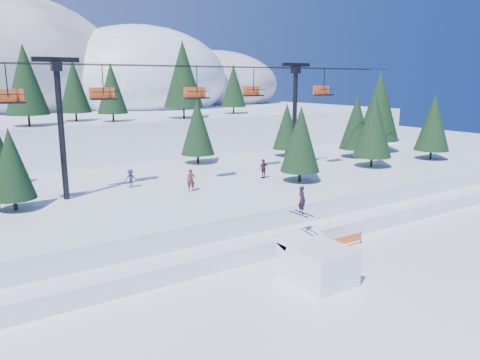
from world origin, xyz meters
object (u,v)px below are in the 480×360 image
jump_kicker (316,261)px  banner_near (347,240)px  chairlift (183,103)px  banner_far (384,218)px

jump_kicker → banner_near: bearing=27.2°
jump_kicker → banner_near: 6.07m
banner_near → chairlift: bearing=109.2°
chairlift → jump_kicker: bearing=-91.4°
jump_kicker → banner_far: 12.47m
banner_near → banner_far: bearing=17.4°
banner_near → banner_far: (6.17, 1.93, 0.00)m
chairlift → banner_far: bearing=-47.9°
chairlift → banner_near: size_ratio=16.09×
banner_far → chairlift: bearing=132.1°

